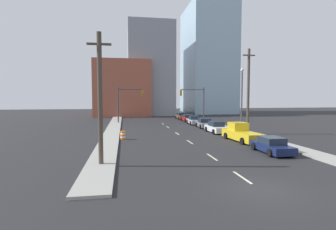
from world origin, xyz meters
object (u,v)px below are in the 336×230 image
at_px(traffic_signal_left, 125,100).
at_px(sedan_navy, 272,146).
at_px(pickup_truck_yellow, 241,134).
at_px(sedan_white, 216,127).
at_px(utility_pole_right_mid, 248,91).
at_px(utility_pole_left_near, 100,98).
at_px(street_lamp, 242,96).
at_px(traffic_barrel, 123,135).
at_px(traffic_signal_right, 197,100).
at_px(sedan_gray, 204,123).
at_px(sedan_silver, 194,120).
at_px(sedan_red, 188,118).
at_px(sedan_brown, 181,116).

bearing_deg(traffic_signal_left, sedan_navy, -66.90).
bearing_deg(pickup_truck_yellow, sedan_white, 89.54).
bearing_deg(utility_pole_right_mid, utility_pole_left_near, -143.30).
distance_m(utility_pole_right_mid, street_lamp, 1.39).
bearing_deg(traffic_barrel, traffic_signal_right, 53.77).
bearing_deg(sedan_gray, utility_pole_left_near, -120.72).
bearing_deg(sedan_gray, sedan_white, -89.02).
relative_size(sedan_navy, sedan_gray, 0.98).
bearing_deg(sedan_gray, sedan_silver, 95.21).
height_order(traffic_signal_left, traffic_barrel, traffic_signal_left).
height_order(traffic_signal_left, pickup_truck_yellow, traffic_signal_left).
height_order(sedan_navy, sedan_red, sedan_red).
distance_m(sedan_white, sedan_silver, 11.13).
relative_size(utility_pole_left_near, sedan_navy, 1.99).
bearing_deg(traffic_signal_right, sedan_red, 127.01).
bearing_deg(sedan_brown, traffic_signal_left, -151.11).
bearing_deg(sedan_navy, traffic_signal_left, 114.65).
xyz_separation_m(traffic_barrel, sedan_white, (12.27, 3.80, 0.22)).
bearing_deg(sedan_white, traffic_signal_left, 127.06).
distance_m(utility_pole_right_mid, traffic_barrel, 16.31).
relative_size(sedan_navy, sedan_brown, 0.97).
bearing_deg(traffic_signal_right, street_lamp, -85.39).
xyz_separation_m(utility_pole_right_mid, street_lamp, (-0.28, 1.22, -0.59)).
relative_size(traffic_barrel, sedan_white, 0.20).
bearing_deg(sedan_white, sedan_gray, 87.10).
height_order(sedan_navy, sedan_silver, sedan_silver).
relative_size(utility_pole_right_mid, sedan_red, 2.30).
bearing_deg(pickup_truck_yellow, traffic_barrel, 163.12).
bearing_deg(street_lamp, utility_pole_left_near, -140.26).
relative_size(utility_pole_left_near, street_lamp, 1.07).
relative_size(traffic_signal_left, utility_pole_left_near, 0.73).
bearing_deg(traffic_barrel, traffic_signal_left, 88.81).
bearing_deg(sedan_white, sedan_navy, -90.36).
distance_m(sedan_silver, sedan_red, 5.70).
relative_size(street_lamp, sedan_gray, 1.84).
xyz_separation_m(traffic_signal_right, sedan_brown, (-1.46, 7.09, -3.60)).
xyz_separation_m(traffic_barrel, sedan_navy, (12.43, -9.31, 0.15)).
height_order(traffic_signal_left, traffic_signal_right, same).
bearing_deg(street_lamp, sedan_gray, 111.01).
height_order(sedan_white, sedan_brown, sedan_white).
distance_m(utility_pole_left_near, traffic_barrel, 12.16).
xyz_separation_m(traffic_signal_left, sedan_brown, (12.01, 7.09, -3.60)).
relative_size(utility_pole_left_near, pickup_truck_yellow, 1.45).
xyz_separation_m(sedan_white, sedan_silver, (-0.04, 11.13, -0.01)).
relative_size(traffic_signal_left, sedan_gray, 1.44).
distance_m(traffic_signal_left, sedan_silver, 13.00).
bearing_deg(utility_pole_left_near, utility_pole_right_mid, 36.70).
xyz_separation_m(utility_pole_right_mid, sedan_white, (-3.20, 2.56, -4.79)).
distance_m(traffic_signal_left, pickup_truck_yellow, 25.37).
relative_size(traffic_signal_left, traffic_signal_right, 1.00).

